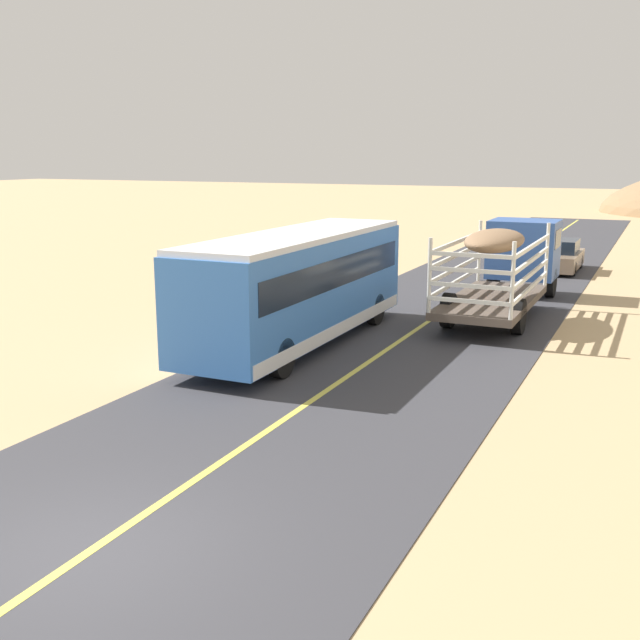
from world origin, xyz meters
TOP-DOWN VIEW (x-y plane):
  - ground_plane at (0.00, 0.00)m, footprint 240.00×240.00m
  - road_surface at (0.00, 0.00)m, footprint 8.00×120.00m
  - road_centre_line at (0.00, 0.00)m, footprint 0.16×117.60m
  - livestock_truck at (1.89, 20.01)m, footprint 2.53×9.70m
  - bus at (-2.55, 11.65)m, footprint 2.54×10.00m
  - car_far at (2.36, 29.20)m, footprint 1.80×4.40m

SIDE VIEW (x-z plane):
  - ground_plane at x=0.00m, z-range 0.00..0.00m
  - road_surface at x=0.00m, z-range 0.00..0.02m
  - road_centre_line at x=0.00m, z-range 0.02..0.02m
  - car_far at x=2.36m, z-range -0.04..1.42m
  - bus at x=-2.55m, z-range 0.14..3.35m
  - livestock_truck at x=1.89m, z-range 0.28..3.30m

